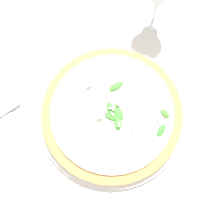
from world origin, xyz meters
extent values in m
plane|color=silver|center=(0.00, 0.00, 0.00)|extent=(6.00, 6.00, 0.00)
cylinder|color=white|center=(-0.03, -0.04, 0.01)|extent=(0.36, 0.36, 0.01)
cylinder|color=tan|center=(-0.03, -0.04, 0.02)|extent=(0.34, 0.34, 0.02)
cylinder|color=silver|center=(-0.03, -0.04, 0.03)|extent=(0.29, 0.29, 0.01)
ellipsoid|color=#408634|center=(-0.04, -0.03, 0.04)|extent=(0.03, 0.05, 0.01)
ellipsoid|color=#3A8C33|center=(-0.03, -0.04, 0.04)|extent=(0.03, 0.05, 0.01)
ellipsoid|color=#438E35|center=(-0.02, -0.03, 0.04)|extent=(0.03, 0.03, 0.01)
ellipsoid|color=#468832|center=(-0.07, -0.08, 0.04)|extent=(0.04, 0.02, 0.01)
ellipsoid|color=#498431|center=(-0.13, 0.04, 0.04)|extent=(0.02, 0.03, 0.01)
ellipsoid|color=#448C34|center=(-0.02, -0.01, 0.04)|extent=(0.03, 0.04, 0.01)
ellipsoid|color=#3D8E35|center=(-0.10, 0.06, 0.04)|extent=(0.03, 0.03, 0.01)
cube|color=#EFE5C6|center=(-0.04, 0.03, 0.04)|extent=(0.01, 0.00, 0.00)
cube|color=#EFE5C6|center=(-0.03, -0.04, 0.04)|extent=(0.01, 0.01, 0.01)
cube|color=#EFE5C6|center=(-0.02, -0.12, 0.04)|extent=(0.01, 0.00, 0.01)
cube|color=#EFE5C6|center=(-0.03, -0.04, 0.04)|extent=(0.01, 0.01, 0.01)
cube|color=#EFE5C6|center=(-0.02, -0.03, 0.04)|extent=(0.00, 0.01, 0.01)
cube|color=#EFE5C6|center=(-0.11, 0.04, 0.04)|extent=(0.01, 0.01, 0.01)
cube|color=#EFE5C6|center=(-0.02, -0.04, 0.04)|extent=(0.01, 0.01, 0.01)
cube|color=#EFE5C6|center=(0.01, -0.04, 0.04)|extent=(0.01, 0.01, 0.01)
cube|color=#EFE5C6|center=(-0.05, -0.04, 0.04)|extent=(0.01, 0.01, 0.01)
cube|color=#EFE5C6|center=(-0.02, 0.00, 0.04)|extent=(0.01, 0.01, 0.01)
cylinder|color=white|center=(-0.28, -0.20, 0.00)|extent=(0.07, 0.07, 0.00)
cylinder|color=white|center=(-0.28, -0.20, 0.04)|extent=(0.01, 0.01, 0.08)
camera|label=1|loc=(0.06, 0.10, 0.63)|focal=42.00mm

